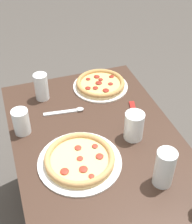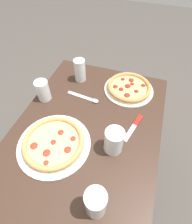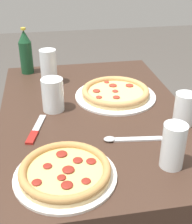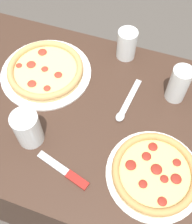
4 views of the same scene
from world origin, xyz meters
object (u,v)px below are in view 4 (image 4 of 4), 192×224
object	(u,v)px
glass_mango_juice	(178,85)
glass_red_wine	(127,45)
glass_cola	(28,129)
knife	(65,171)
spoon	(126,105)
pizza_margherita	(154,173)
pizza_pepperoni	(46,70)

from	to	relation	value
glass_mango_juice	glass_red_wine	bearing A→B (deg)	-31.21
glass_mango_juice	glass_red_wine	size ratio (longest dim) A/B	1.17
glass_cola	knife	size ratio (longest dim) A/B	0.69
glass_cola	knife	xyz separation A→B (m)	(-0.14, 0.07, -0.05)
glass_cola	spoon	world-z (taller)	glass_cola
glass_red_wine	spoon	world-z (taller)	glass_red_wine
glass_mango_juice	knife	bearing A→B (deg)	56.33
pizza_margherita	spoon	xyz separation A→B (m)	(0.14, -0.21, -0.01)
pizza_pepperoni	glass_red_wine	xyz separation A→B (m)	(-0.25, -0.18, 0.03)
pizza_pepperoni	knife	distance (m)	0.39
pizza_margherita	glass_cola	distance (m)	0.40
pizza_pepperoni	glass_mango_juice	world-z (taller)	glass_mango_juice
pizza_margherita	glass_cola	xyz separation A→B (m)	(0.39, 0.01, 0.04)
spoon	pizza_margherita	bearing A→B (deg)	124.79
glass_cola	glass_red_wine	world-z (taller)	glass_cola
pizza_margherita	spoon	world-z (taller)	pizza_margherita
knife	glass_cola	bearing A→B (deg)	-25.61
pizza_pepperoni	glass_red_wine	bearing A→B (deg)	-143.64
pizza_pepperoni	spoon	distance (m)	0.32
pizza_pepperoni	spoon	world-z (taller)	pizza_pepperoni
pizza_margherita	knife	bearing A→B (deg)	17.24
glass_cola	knife	world-z (taller)	glass_cola
pizza_pepperoni	glass_red_wine	distance (m)	0.31
knife	spoon	distance (m)	0.30
glass_red_wine	spoon	size ratio (longest dim) A/B	0.60
pizza_margherita	spoon	distance (m)	0.25
pizza_pepperoni	glass_mango_juice	size ratio (longest dim) A/B	2.44
knife	spoon	world-z (taller)	spoon
glass_mango_juice	spoon	bearing A→B (deg)	33.06
pizza_pepperoni	knife	xyz separation A→B (m)	(-0.21, 0.32, -0.01)
glass_cola	glass_red_wine	distance (m)	0.48
pizza_margherita	pizza_pepperoni	bearing A→B (deg)	-28.24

